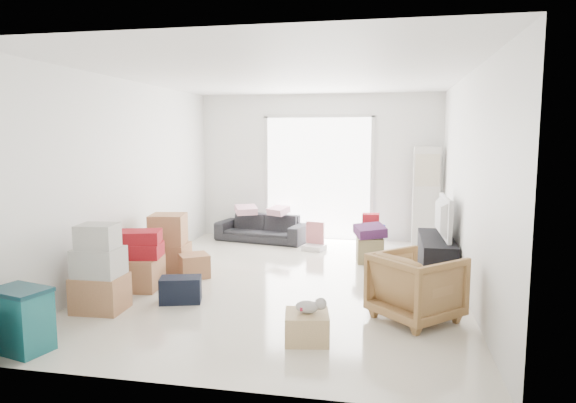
# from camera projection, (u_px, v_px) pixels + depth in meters

# --- Properties ---
(room_shell) EXTENTS (4.98, 6.48, 3.18)m
(room_shell) POSITION_uv_depth(u_px,v_px,m) (287.00, 181.00, 6.70)
(room_shell) COLOR silver
(room_shell) RESTS_ON ground
(sliding_door) EXTENTS (2.10, 0.04, 2.33)m
(sliding_door) POSITION_uv_depth(u_px,v_px,m) (318.00, 173.00, 9.61)
(sliding_door) COLOR white
(sliding_door) RESTS_ON room_shell
(ac_tower) EXTENTS (0.45, 0.30, 1.75)m
(ac_tower) POSITION_uv_depth(u_px,v_px,m) (426.00, 197.00, 8.96)
(ac_tower) COLOR beige
(ac_tower) RESTS_ON room_shell
(tv_console) EXTENTS (0.45, 1.50, 0.50)m
(tv_console) POSITION_uv_depth(u_px,v_px,m) (436.00, 255.00, 7.32)
(tv_console) COLOR black
(tv_console) RESTS_ON room_shell
(television) EXTENTS (0.62, 1.04, 0.13)m
(television) POSITION_uv_depth(u_px,v_px,m) (437.00, 233.00, 7.28)
(television) COLOR black
(television) RESTS_ON tv_console
(sofa) EXTENTS (1.73, 0.80, 0.65)m
(sofa) POSITION_uv_depth(u_px,v_px,m) (262.00, 224.00, 9.45)
(sofa) COLOR #27272C
(sofa) RESTS_ON room_shell
(pillow_left) EXTENTS (0.49, 0.46, 0.12)m
(pillow_left) POSITION_uv_depth(u_px,v_px,m) (246.00, 202.00, 9.46)
(pillow_left) COLOR #E5A7B7
(pillow_left) RESTS_ON sofa
(pillow_right) EXTENTS (0.41, 0.38, 0.11)m
(pillow_right) POSITION_uv_depth(u_px,v_px,m) (278.00, 203.00, 9.38)
(pillow_right) COLOR #E5A7B7
(pillow_right) RESTS_ON sofa
(armchair) EXTENTS (1.06, 1.06, 0.79)m
(armchair) POSITION_uv_depth(u_px,v_px,m) (416.00, 283.00, 5.38)
(armchair) COLOR #AB7E4C
(armchair) RESTS_ON room_shell
(storage_bins) EXTENTS (0.58, 0.47, 0.58)m
(storage_bins) POSITION_uv_depth(u_px,v_px,m) (21.00, 320.00, 4.61)
(storage_bins) COLOR #175F64
(storage_bins) RESTS_ON room_shell
(box_stack_a) EXTENTS (0.55, 0.47, 0.98)m
(box_stack_a) POSITION_uv_depth(u_px,v_px,m) (99.00, 272.00, 5.66)
(box_stack_a) COLOR #AF7C4F
(box_stack_a) RESTS_ON room_shell
(box_stack_b) EXTENTS (0.67, 0.62, 0.75)m
(box_stack_b) POSITION_uv_depth(u_px,v_px,m) (137.00, 262.00, 6.51)
(box_stack_b) COLOR #AF7C4F
(box_stack_b) RESTS_ON room_shell
(box_stack_c) EXTENTS (0.57, 0.55, 0.82)m
(box_stack_c) POSITION_uv_depth(u_px,v_px,m) (168.00, 244.00, 7.35)
(box_stack_c) COLOR #AF7C4F
(box_stack_c) RESTS_ON room_shell
(loose_box) EXTENTS (0.53, 0.53, 0.32)m
(loose_box) POSITION_uv_depth(u_px,v_px,m) (194.00, 265.00, 7.07)
(loose_box) COLOR #AF7C4F
(loose_box) RESTS_ON room_shell
(duffel_bag) EXTENTS (0.53, 0.40, 0.30)m
(duffel_bag) POSITION_uv_depth(u_px,v_px,m) (181.00, 290.00, 5.99)
(duffel_bag) COLOR black
(duffel_bag) RESTS_ON room_shell
(ottoman) EXTENTS (0.44, 0.44, 0.39)m
(ottoman) POSITION_uv_depth(u_px,v_px,m) (370.00, 250.00, 7.88)
(ottoman) COLOR #998C59
(ottoman) RESTS_ON room_shell
(blanket) EXTENTS (0.54, 0.54, 0.14)m
(blanket) POSITION_uv_depth(u_px,v_px,m) (370.00, 233.00, 7.84)
(blanket) COLOR #4E1F4F
(blanket) RESTS_ON ottoman
(kids_table) EXTENTS (0.50, 0.50, 0.63)m
(kids_table) POSITION_uv_depth(u_px,v_px,m) (371.00, 224.00, 8.68)
(kids_table) COLOR #1629BB
(kids_table) RESTS_ON room_shell
(toy_walker) EXTENTS (0.42, 0.39, 0.47)m
(toy_walker) POSITION_uv_depth(u_px,v_px,m) (314.00, 242.00, 8.77)
(toy_walker) COLOR silver
(toy_walker) RESTS_ON room_shell
(wood_crate) EXTENTS (0.48, 0.48, 0.27)m
(wood_crate) POSITION_uv_depth(u_px,v_px,m) (307.00, 327.00, 4.86)
(wood_crate) COLOR #DDB47F
(wood_crate) RESTS_ON room_shell
(plush_bunny) EXTENTS (0.29, 0.17, 0.15)m
(plush_bunny) POSITION_uv_depth(u_px,v_px,m) (311.00, 306.00, 4.83)
(plush_bunny) COLOR #B2ADA8
(plush_bunny) RESTS_ON wood_crate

